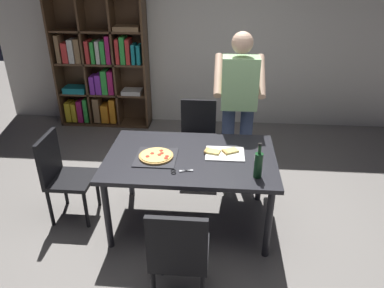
{
  "coord_description": "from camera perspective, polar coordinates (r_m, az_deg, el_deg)",
  "views": [
    {
      "loc": [
        0.26,
        -2.95,
        2.4
      ],
      "look_at": [
        0.0,
        0.15,
        0.8
      ],
      "focal_mm": 34.21,
      "sensor_mm": 36.0,
      "label": 1
    }
  ],
  "objects": [
    {
      "name": "pizza_slices_on_towel",
      "position": [
        3.44,
        4.91,
        -1.38
      ],
      "size": [
        0.38,
        0.28,
        0.03
      ],
      "color": "white",
      "rests_on": "dining_table"
    },
    {
      "name": "pepperoni_pizza_on_tray",
      "position": [
        3.37,
        -5.61,
        -1.93
      ],
      "size": [
        0.38,
        0.38,
        0.04
      ],
      "color": "#2D2D33",
      "rests_on": "dining_table"
    },
    {
      "name": "back_wall",
      "position": [
        5.65,
        2.14,
        16.96
      ],
      "size": [
        6.4,
        0.1,
        2.8
      ],
      "primitive_type": "cube",
      "color": "silver",
      "rests_on": "ground_plane"
    },
    {
      "name": "bookshelf",
      "position": [
        5.83,
        -14.05,
        11.42
      ],
      "size": [
        1.4,
        0.35,
        1.95
      ],
      "color": "#513823",
      "rests_on": "ground_plane"
    },
    {
      "name": "person_serving_pizza",
      "position": [
        3.99,
        7.29,
        6.38
      ],
      "size": [
        0.55,
        0.54,
        1.75
      ],
      "color": "#38476B",
      "rests_on": "ground_plane"
    },
    {
      "name": "kitchen_scissors",
      "position": [
        3.15,
        -2.2,
        -4.26
      ],
      "size": [
        0.2,
        0.09,
        0.01
      ],
      "color": "silver",
      "rests_on": "dining_table"
    },
    {
      "name": "chair_far_side",
      "position": [
        4.38,
        0.91,
        1.66
      ],
      "size": [
        0.42,
        0.42,
        0.9
      ],
      "color": "black",
      "rests_on": "ground_plane"
    },
    {
      "name": "chair_left_end",
      "position": [
        3.82,
        -19.63,
        -4.15
      ],
      "size": [
        0.42,
        0.42,
        0.9
      ],
      "color": "black",
      "rests_on": "ground_plane"
    },
    {
      "name": "chair_near_camera",
      "position": [
        2.73,
        -2.06,
        -16.49
      ],
      "size": [
        0.42,
        0.42,
        0.9
      ],
      "color": "black",
      "rests_on": "ground_plane"
    },
    {
      "name": "ground_plane",
      "position": [
        3.81,
        -0.19,
        -11.8
      ],
      "size": [
        12.0,
        12.0,
        0.0
      ],
      "primitive_type": "plane",
      "color": "gray"
    },
    {
      "name": "wine_bottle",
      "position": [
        3.07,
        10.3,
        -3.16
      ],
      "size": [
        0.07,
        0.07,
        0.32
      ],
      "color": "#194723",
      "rests_on": "dining_table"
    },
    {
      "name": "dining_table",
      "position": [
        3.43,
        -0.21,
        -2.95
      ],
      "size": [
        1.57,
        1.01,
        0.75
      ],
      "color": "#232328",
      "rests_on": "ground_plane"
    }
  ]
}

